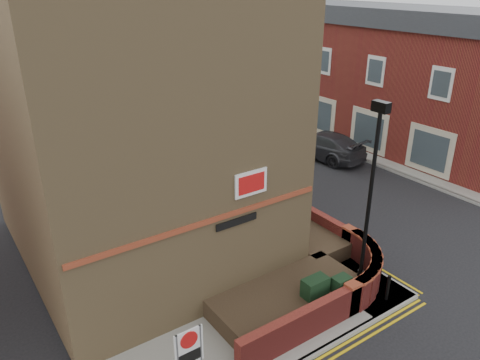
% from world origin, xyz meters
% --- Properties ---
extents(ground, '(120.00, 120.00, 0.00)m').
position_xyz_m(ground, '(0.00, 0.00, 0.00)').
color(ground, black).
rests_on(ground, ground).
extents(pavement_corner, '(13.00, 3.00, 0.12)m').
position_xyz_m(pavement_corner, '(-3.50, 1.50, 0.06)').
color(pavement_corner, gray).
rests_on(pavement_corner, ground).
extents(pavement_main, '(2.00, 32.00, 0.12)m').
position_xyz_m(pavement_main, '(2.00, 16.00, 0.06)').
color(pavement_main, gray).
rests_on(pavement_main, ground).
extents(pavement_far, '(4.00, 40.00, 0.12)m').
position_xyz_m(pavement_far, '(13.00, 13.00, 0.06)').
color(pavement_far, gray).
rests_on(pavement_far, ground).
extents(kerb_main_near, '(0.15, 32.00, 0.12)m').
position_xyz_m(kerb_main_near, '(3.00, 16.00, 0.06)').
color(kerb_main_near, gray).
rests_on(kerb_main_near, ground).
extents(kerb_main_far, '(0.15, 40.00, 0.12)m').
position_xyz_m(kerb_main_far, '(11.00, 13.00, 0.06)').
color(kerb_main_far, gray).
rests_on(kerb_main_far, ground).
extents(yellow_lines_main, '(0.28, 32.00, 0.01)m').
position_xyz_m(yellow_lines_main, '(3.25, 16.00, 0.01)').
color(yellow_lines_main, gold).
rests_on(yellow_lines_main, ground).
extents(corner_building, '(8.95, 10.40, 13.60)m').
position_xyz_m(corner_building, '(-2.84, 8.00, 6.23)').
color(corner_building, '#91754D').
rests_on(corner_building, ground).
extents(garden_wall, '(6.80, 6.00, 1.20)m').
position_xyz_m(garden_wall, '(0.00, 2.50, 0.00)').
color(garden_wall, maroon).
rests_on(garden_wall, ground).
extents(lamppost, '(0.25, 0.50, 6.30)m').
position_xyz_m(lamppost, '(1.60, 1.20, 3.34)').
color(lamppost, black).
rests_on(lamppost, pavement_corner).
extents(utility_cabinet_large, '(0.80, 0.45, 1.20)m').
position_xyz_m(utility_cabinet_large, '(-0.30, 1.30, 0.72)').
color(utility_cabinet_large, black).
rests_on(utility_cabinet_large, pavement_corner).
extents(utility_cabinet_small, '(0.55, 0.40, 1.10)m').
position_xyz_m(utility_cabinet_small, '(0.50, 1.00, 0.67)').
color(utility_cabinet_small, black).
rests_on(utility_cabinet_small, pavement_corner).
extents(bollard_near, '(0.11, 0.11, 0.90)m').
position_xyz_m(bollard_near, '(2.00, 0.40, 0.57)').
color(bollard_near, black).
rests_on(bollard_near, pavement_corner).
extents(bollard_far, '(0.11, 0.11, 0.90)m').
position_xyz_m(bollard_far, '(2.60, 1.20, 0.57)').
color(bollard_far, black).
rests_on(bollard_far, pavement_corner).
extents(zone_sign, '(0.72, 0.07, 2.20)m').
position_xyz_m(zone_sign, '(-5.00, 0.50, 1.64)').
color(zone_sign, slate).
rests_on(zone_sign, pavement_corner).
extents(far_terrace, '(5.40, 30.40, 8.00)m').
position_xyz_m(far_terrace, '(14.50, 17.00, 4.04)').
color(far_terrace, maroon).
rests_on(far_terrace, ground).
extents(far_terrace_cream, '(5.40, 12.40, 8.00)m').
position_xyz_m(far_terrace_cream, '(14.50, 38.00, 4.05)').
color(far_terrace_cream, beige).
rests_on(far_terrace_cream, ground).
extents(tree_near, '(3.64, 3.65, 6.70)m').
position_xyz_m(tree_near, '(2.00, 14.05, 4.70)').
color(tree_near, '#382B1E').
rests_on(tree_near, pavement_main).
extents(tree_mid, '(4.03, 4.03, 7.42)m').
position_xyz_m(tree_mid, '(2.00, 22.05, 5.20)').
color(tree_mid, '#382B1E').
rests_on(tree_mid, pavement_main).
extents(tree_far, '(3.81, 3.81, 7.00)m').
position_xyz_m(tree_far, '(2.00, 30.05, 4.91)').
color(tree_far, '#382B1E').
rests_on(tree_far, pavement_main).
extents(traffic_light_assembly, '(0.20, 0.16, 4.20)m').
position_xyz_m(traffic_light_assembly, '(2.40, 25.00, 2.78)').
color(traffic_light_assembly, black).
rests_on(traffic_light_assembly, pavement_main).
extents(silver_car_near, '(2.26, 4.21, 1.32)m').
position_xyz_m(silver_car_near, '(3.69, 11.52, 0.66)').
color(silver_car_near, '#9C9EA3').
rests_on(silver_car_near, ground).
extents(red_car_main, '(2.56, 5.30, 1.46)m').
position_xyz_m(red_car_main, '(4.10, 21.09, 0.73)').
color(red_car_main, '#9E2A11').
rests_on(red_car_main, ground).
extents(grey_car_far, '(2.79, 5.42, 1.50)m').
position_xyz_m(grey_car_far, '(9.46, 11.10, 0.75)').
color(grey_car_far, '#2D2E32').
rests_on(grey_car_far, ground).
extents(silver_car_far, '(2.88, 4.44, 1.40)m').
position_xyz_m(silver_car_far, '(10.50, 17.04, 0.70)').
color(silver_car_far, gray).
rests_on(silver_car_far, ground).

